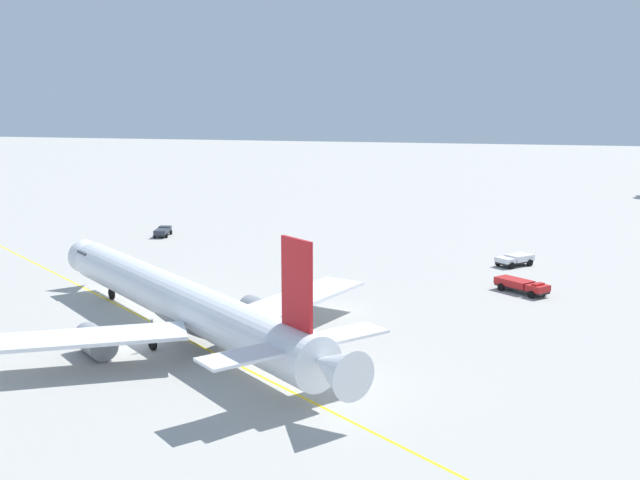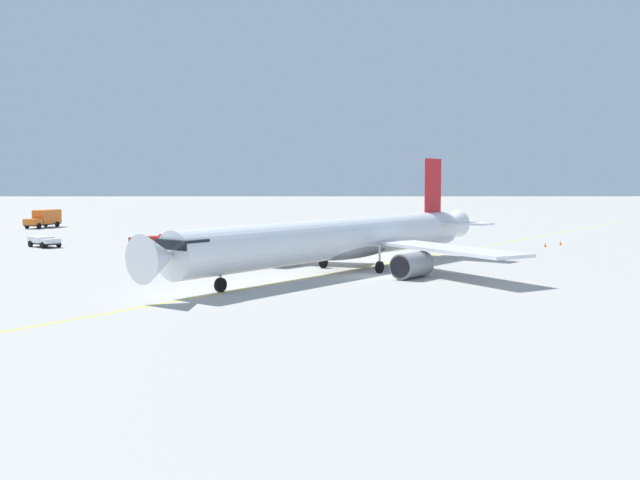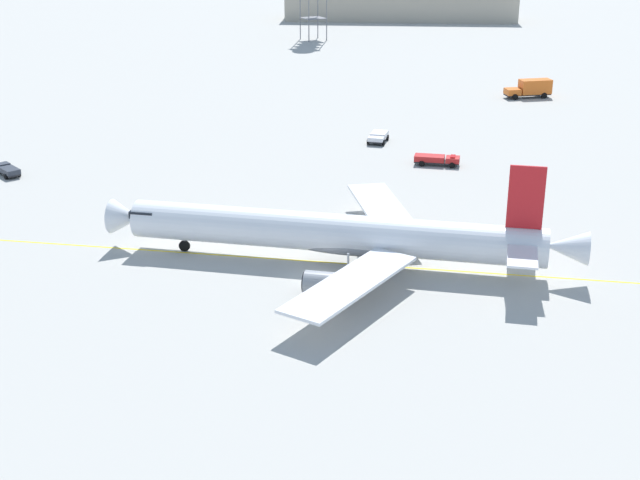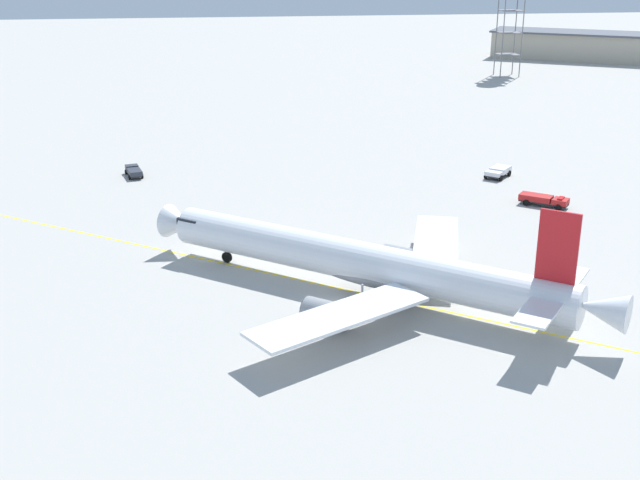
{
  "view_description": "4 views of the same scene",
  "coord_description": "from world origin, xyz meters",
  "px_view_note": "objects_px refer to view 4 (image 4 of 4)",
  "views": [
    {
      "loc": [
        -53.92,
        -30.51,
        19.32
      ],
      "look_at": [
        19.58,
        -9.95,
        5.52
      ],
      "focal_mm": 43.63,
      "sensor_mm": 36.0,
      "label": 1
    },
    {
      "loc": [
        5.0,
        65.7,
        8.59
      ],
      "look_at": [
        4.21,
        -4.29,
        2.86
      ],
      "focal_mm": 42.12,
      "sensor_mm": 36.0,
      "label": 2
    },
    {
      "loc": [
        -67.08,
        33.89,
        33.39
      ],
      "look_at": [
        3.58,
        -1.64,
        2.19
      ],
      "focal_mm": 50.01,
      "sensor_mm": 36.0,
      "label": 3
    },
    {
      "loc": [
        -64.71,
        10.29,
        30.19
      ],
      "look_at": [
        6.39,
        0.52,
        3.95
      ],
      "focal_mm": 45.77,
      "sensor_mm": 36.0,
      "label": 4
    }
  ],
  "objects_px": {
    "ops_pickup_truck": "(544,200)",
    "airliner_main": "(366,265)",
    "pushback_tug_truck": "(498,171)",
    "baggage_truck_truck": "(134,171)"
  },
  "relations": [
    {
      "from": "airliner_main",
      "to": "ops_pickup_truck",
      "type": "height_order",
      "value": "airliner_main"
    },
    {
      "from": "airliner_main",
      "to": "pushback_tug_truck",
      "type": "xyz_separation_m",
      "value": [
        36.49,
        -25.45,
        -2.12
      ]
    },
    {
      "from": "ops_pickup_truck",
      "to": "pushback_tug_truck",
      "type": "xyz_separation_m",
      "value": [
        13.29,
        1.04,
        -0.01
      ]
    },
    {
      "from": "ops_pickup_truck",
      "to": "airliner_main",
      "type": "bearing_deg",
      "value": -100.35
    },
    {
      "from": "pushback_tug_truck",
      "to": "ops_pickup_truck",
      "type": "bearing_deg",
      "value": 46.33
    },
    {
      "from": "airliner_main",
      "to": "baggage_truck_truck",
      "type": "distance_m",
      "value": 49.91
    },
    {
      "from": "ops_pickup_truck",
      "to": "pushback_tug_truck",
      "type": "bearing_deg",
      "value": 132.9
    },
    {
      "from": "ops_pickup_truck",
      "to": "pushback_tug_truck",
      "type": "distance_m",
      "value": 13.33
    },
    {
      "from": "airliner_main",
      "to": "pushback_tug_truck",
      "type": "relative_size",
      "value": 7.92
    },
    {
      "from": "airliner_main",
      "to": "pushback_tug_truck",
      "type": "height_order",
      "value": "airliner_main"
    }
  ]
}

